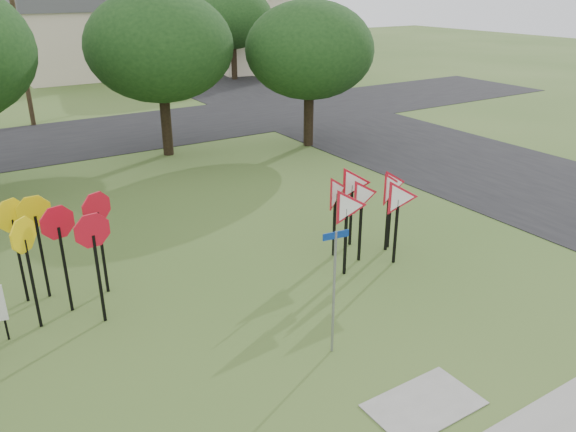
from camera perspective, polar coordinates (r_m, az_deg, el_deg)
name	(u,v)px	position (r m, az deg, el deg)	size (l,w,h in m)	color
ground	(341,338)	(12.11, 5.44, -12.23)	(140.00, 140.00, 0.00)	#36531F
street_right	(418,147)	(26.37, 13.06, 6.83)	(8.00, 50.00, 0.02)	black
street_far	(92,136)	(29.28, -19.26, 7.68)	(60.00, 8.00, 0.02)	black
curb_pad	(424,404)	(10.72, 13.65, -18.11)	(2.00, 1.20, 0.02)	gray
street_name_sign	(334,284)	(10.90, 4.71, -6.92)	(0.55, 0.09, 2.65)	gray
stop_sign_cluster	(55,232)	(13.21, -22.63, -1.49)	(2.42, 2.10, 2.57)	black
yield_sign_cluster	(368,196)	(14.83, 8.16, 2.02)	(3.02, 1.94, 2.37)	black
far_pole_a	(18,34)	(32.13, -25.76, 16.34)	(1.40, 0.24, 9.00)	#382B1A
far_pole_b	(147,28)	(37.89, -14.10, 18.05)	(1.40, 0.24, 8.50)	#382B1A
house_mid	(72,36)	(48.99, -21.09, 16.73)	(8.40, 8.40, 6.20)	beige
house_right	(254,25)	(50.13, -3.52, 18.78)	(8.30, 8.30, 7.20)	beige
tree_near_mid	(160,46)	(24.32, -12.90, 16.46)	(6.00, 6.00, 6.80)	black
tree_near_right	(310,50)	(25.32, 2.20, 16.47)	(5.60, 5.60, 6.33)	black
tree_far_right	(233,18)	(44.68, -5.66, 19.41)	(6.00, 6.00, 6.80)	black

